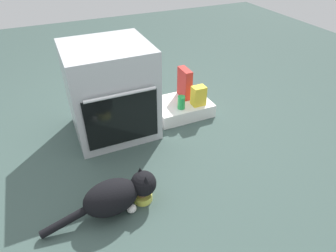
{
  "coord_description": "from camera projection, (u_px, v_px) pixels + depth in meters",
  "views": [
    {
      "loc": [
        -0.4,
        -1.63,
        1.5
      ],
      "look_at": [
        0.31,
        -0.02,
        0.25
      ],
      "focal_mm": 31.11,
      "sensor_mm": 36.0,
      "label": 1
    }
  ],
  "objects": [
    {
      "name": "food_bowl",
      "position": [
        143.0,
        196.0,
        1.9
      ],
      "size": [
        0.13,
        0.13,
        0.08
      ],
      "color": "#D1D14C",
      "rests_on": "ground"
    },
    {
      "name": "cereal_box",
      "position": [
        185.0,
        83.0,
        2.7
      ],
      "size": [
        0.07,
        0.18,
        0.28
      ],
      "primitive_type": "cube",
      "color": "#B72D28",
      "rests_on": "pantry_cabinet"
    },
    {
      "name": "soda_can",
      "position": [
        181.0,
        102.0,
        2.57
      ],
      "size": [
        0.07,
        0.07,
        0.12
      ],
      "primitive_type": "cylinder",
      "color": "green",
      "rests_on": "pantry_cabinet"
    },
    {
      "name": "ground",
      "position": [
        130.0,
        161.0,
        2.22
      ],
      "size": [
        8.0,
        8.0,
        0.0
      ],
      "primitive_type": "plane",
      "color": "#384C47"
    },
    {
      "name": "cat",
      "position": [
        117.0,
        195.0,
        1.78
      ],
      "size": [
        0.73,
        0.24,
        0.24
      ],
      "rotation": [
        0.0,
        0.0,
        0.07
      ],
      "color": "black",
      "rests_on": "ground"
    },
    {
      "name": "snack_bag",
      "position": [
        199.0,
        96.0,
        2.61
      ],
      "size": [
        0.12,
        0.09,
        0.18
      ],
      "primitive_type": "cube",
      "color": "yellow",
      "rests_on": "pantry_cabinet"
    },
    {
      "name": "pantry_cabinet",
      "position": [
        181.0,
        107.0,
        2.74
      ],
      "size": [
        0.52,
        0.39,
        0.12
      ],
      "primitive_type": "cube",
      "color": "white",
      "rests_on": "ground"
    },
    {
      "name": "oven",
      "position": [
        111.0,
        91.0,
        2.34
      ],
      "size": [
        0.65,
        0.64,
        0.76
      ],
      "color": "#B7BABF",
      "rests_on": "ground"
    }
  ]
}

